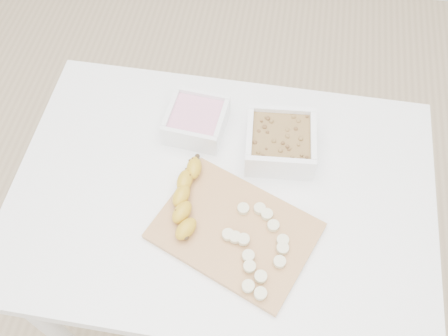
% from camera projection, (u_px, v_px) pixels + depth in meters
% --- Properties ---
extents(ground, '(3.50, 3.50, 0.00)m').
position_uv_depth(ground, '(223.00, 292.00, 1.82)').
color(ground, '#C6AD89').
rests_on(ground, ground).
extents(table, '(1.00, 0.70, 0.75)m').
position_uv_depth(table, '(222.00, 210.00, 1.26)').
color(table, white).
rests_on(table, ground).
extents(bowl_yogurt, '(0.15, 0.15, 0.07)m').
position_uv_depth(bowl_yogurt, '(196.00, 120.00, 1.25)').
color(bowl_yogurt, white).
rests_on(bowl_yogurt, table).
extents(bowl_granola, '(0.18, 0.18, 0.08)m').
position_uv_depth(bowl_granola, '(280.00, 142.00, 1.21)').
color(bowl_granola, white).
rests_on(bowl_granola, table).
extents(cutting_board, '(0.41, 0.35, 0.01)m').
position_uv_depth(cutting_board, '(235.00, 231.00, 1.12)').
color(cutting_board, '#B3824B').
rests_on(cutting_board, table).
extents(banana, '(0.08, 0.21, 0.04)m').
position_uv_depth(banana, '(187.00, 199.00, 1.13)').
color(banana, '#BD901C').
rests_on(banana, cutting_board).
extents(banana_slices, '(0.15, 0.22, 0.02)m').
position_uv_depth(banana_slices, '(257.00, 246.00, 1.08)').
color(banana_slices, beige).
rests_on(banana_slices, cutting_board).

